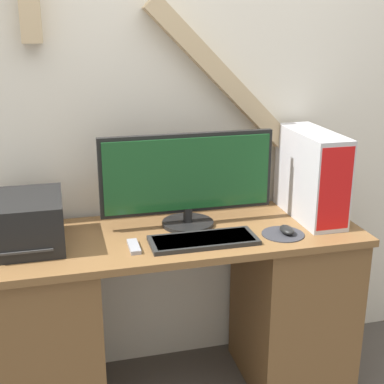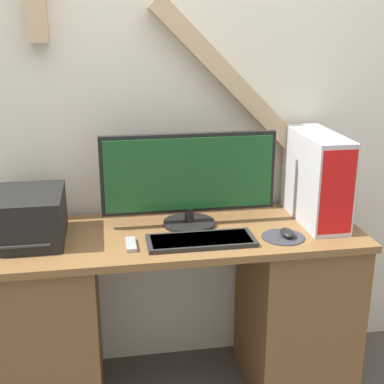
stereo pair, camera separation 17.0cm
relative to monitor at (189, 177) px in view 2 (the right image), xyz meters
name	(u,v)px [view 2 (the right image)]	position (x,y,z in m)	size (l,w,h in m)	color
wall_back	(161,84)	(-0.08, 0.26, 0.36)	(6.40, 0.13, 2.70)	silver
desk	(176,314)	(-0.07, -0.08, -0.60)	(1.55, 0.55, 0.79)	brown
monitor	(189,177)	(0.00, 0.00, 0.00)	(0.74, 0.22, 0.40)	black
keyboard	(201,240)	(0.01, -0.20, -0.20)	(0.43, 0.17, 0.02)	black
mousepad	(283,237)	(0.35, -0.20, -0.21)	(0.17, 0.17, 0.00)	#2D2D33
mouse	(287,233)	(0.37, -0.20, -0.19)	(0.05, 0.09, 0.03)	black
computer_tower	(317,178)	(0.55, -0.03, -0.02)	(0.16, 0.43, 0.38)	#B2B2B7
printer	(27,217)	(-0.66, -0.05, -0.12)	(0.29, 0.35, 0.19)	black
remote_control	(131,245)	(-0.26, -0.19, -0.20)	(0.04, 0.13, 0.02)	gray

